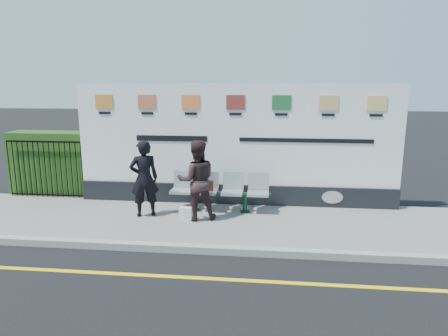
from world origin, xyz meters
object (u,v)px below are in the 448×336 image
woman_right (197,180)px  billboard (235,153)px  bench (220,201)px  woman_left (144,178)px

woman_right → billboard: bearing=-135.8°
bench → woman_left: 1.85m
billboard → woman_right: size_ratio=4.46×
billboard → bench: 1.30m
billboard → bench: (-0.32, -0.70, -1.05)m
billboard → bench: bearing=-114.4°
billboard → woman_left: billboard is taller
billboard → woman_left: (-1.99, -1.21, -0.42)m
billboard → bench: billboard is taller
billboard → woman_right: (-0.75, -1.31, -0.40)m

